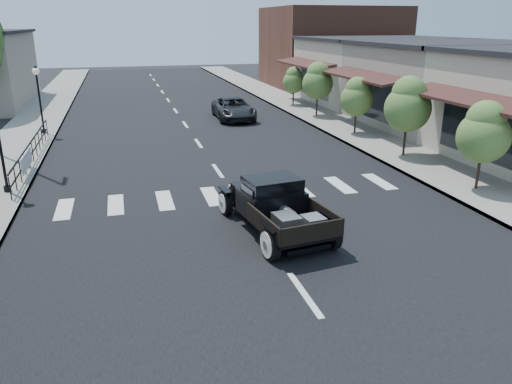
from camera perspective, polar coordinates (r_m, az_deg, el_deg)
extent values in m
plane|color=black|center=(13.81, 1.19, -5.59)|extent=(120.00, 120.00, 0.00)
cube|color=black|center=(27.88, -7.55, 6.87)|extent=(14.00, 80.00, 0.02)
cube|color=gray|center=(28.08, -25.07, 5.48)|extent=(3.00, 80.00, 0.15)
cube|color=gray|center=(30.16, 8.79, 7.84)|extent=(3.00, 80.00, 0.15)
cube|color=gray|center=(31.38, 21.66, 11.21)|extent=(10.00, 9.00, 4.50)
cube|color=#BCB29F|center=(38.95, 13.74, 13.22)|extent=(10.00, 9.00, 4.50)
cube|color=brown|center=(48.06, 8.56, 16.00)|extent=(11.00, 10.00, 7.00)
imported|color=black|center=(31.17, -2.59, 9.48)|extent=(2.31, 4.77, 1.31)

